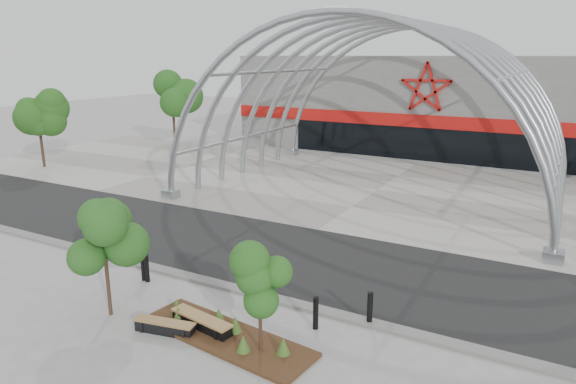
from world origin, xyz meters
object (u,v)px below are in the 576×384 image
(bench_0, at_px, (165,327))
(bench_1, at_px, (202,324))
(street_tree_1, at_px, (260,282))
(street_tree_0, at_px, (103,234))
(bollard_2, at_px, (271,282))

(bench_0, distance_m, bench_1, 1.10)
(bench_1, bearing_deg, street_tree_1, -4.70)
(street_tree_0, bearing_deg, bollard_2, 43.09)
(street_tree_0, xyz_separation_m, bench_1, (3.21, 0.61, -2.51))
(street_tree_0, bearing_deg, bench_1, 10.74)
(bench_1, distance_m, bollard_2, 3.11)
(street_tree_1, height_order, bench_1, street_tree_1)
(street_tree_1, relative_size, bench_1, 1.32)
(street_tree_0, relative_size, bench_1, 1.66)
(street_tree_1, distance_m, bench_1, 2.96)
(street_tree_1, bearing_deg, bench_1, 175.30)
(street_tree_1, height_order, bench_0, street_tree_1)
(street_tree_0, height_order, street_tree_1, street_tree_0)
(street_tree_0, bearing_deg, street_tree_1, 4.49)
(street_tree_0, relative_size, street_tree_1, 1.26)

